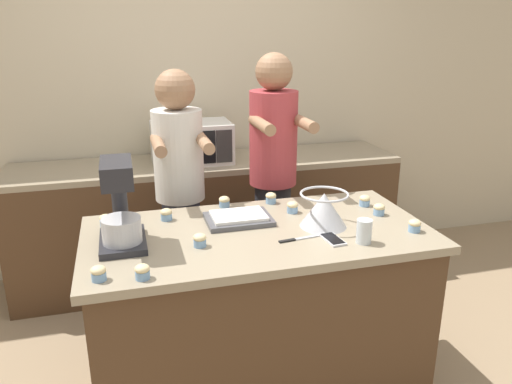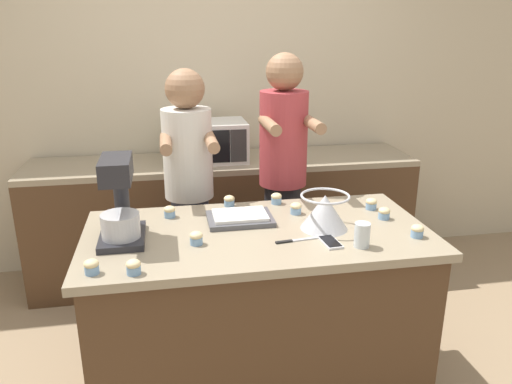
{
  "view_description": "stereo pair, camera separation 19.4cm",
  "coord_description": "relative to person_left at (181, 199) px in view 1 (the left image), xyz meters",
  "views": [
    {
      "loc": [
        -0.59,
        -2.11,
        1.85
      ],
      "look_at": [
        0.0,
        0.04,
        1.1
      ],
      "focal_mm": 35.0,
      "sensor_mm": 36.0,
      "label": 1
    },
    {
      "loc": [
        -0.4,
        -2.15,
        1.85
      ],
      "look_at": [
        0.0,
        0.04,
        1.1
      ],
      "focal_mm": 35.0,
      "sensor_mm": 36.0,
      "label": 2
    }
  ],
  "objects": [
    {
      "name": "cupcake_10",
      "position": [
        0.99,
        -0.89,
        0.07
      ],
      "size": [
        0.06,
        0.06,
        0.06
      ],
      "color": "#759EC6",
      "rests_on": "island_counter"
    },
    {
      "name": "cupcake_3",
      "position": [
        -0.43,
        -0.99,
        0.07
      ],
      "size": [
        0.06,
        0.06,
        0.06
      ],
      "color": "#759EC6",
      "rests_on": "island_counter"
    },
    {
      "name": "cupcake_9",
      "position": [
        -0.12,
        -0.43,
        0.07
      ],
      "size": [
        0.06,
        0.06,
        0.06
      ],
      "color": "#759EC6",
      "rests_on": "island_counter"
    },
    {
      "name": "drinking_glass",
      "position": [
        0.7,
        -0.94,
        0.1
      ],
      "size": [
        0.07,
        0.07,
        0.11
      ],
      "color": "silver",
      "rests_on": "island_counter"
    },
    {
      "name": "person_left",
      "position": [
        0.0,
        0.0,
        0.0
      ],
      "size": [
        0.31,
        0.48,
        1.63
      ],
      "color": "#33384C",
      "rests_on": "ground_plane"
    },
    {
      "name": "stand_mixer",
      "position": [
        -0.34,
        -0.68,
        0.21
      ],
      "size": [
        0.2,
        0.3,
        0.39
      ],
      "color": "#232328",
      "rests_on": "island_counter"
    },
    {
      "name": "cupcake_5",
      "position": [
        0.52,
        -0.5,
        0.07
      ],
      "size": [
        0.06,
        0.06,
        0.06
      ],
      "color": "#759EC6",
      "rests_on": "island_counter"
    },
    {
      "name": "cupcake_0",
      "position": [
        0.2,
        -0.32,
        0.07
      ],
      "size": [
        0.06,
        0.06,
        0.06
      ],
      "color": "#759EC6",
      "rests_on": "island_counter"
    },
    {
      "name": "cupcake_7",
      "position": [
        -0.01,
        -0.79,
        0.07
      ],
      "size": [
        0.06,
        0.06,
        0.06
      ],
      "color": "#759EC6",
      "rests_on": "island_counter"
    },
    {
      "name": "island_counter",
      "position": [
        0.28,
        -0.68,
        -0.42
      ],
      "size": [
        1.63,
        0.82,
        0.92
      ],
      "color": "#4C331E",
      "rests_on": "ground_plane"
    },
    {
      "name": "cupcake_4",
      "position": [
        0.93,
        -0.5,
        0.07
      ],
      "size": [
        0.06,
        0.06,
        0.06
      ],
      "color": "#759EC6",
      "rests_on": "island_counter"
    },
    {
      "name": "cell_phone",
      "position": [
        0.58,
        -0.88,
        0.05
      ],
      "size": [
        0.08,
        0.15,
        0.01
      ],
      "color": "silver",
      "rests_on": "island_counter"
    },
    {
      "name": "microwave_oven",
      "position": [
        0.17,
        0.68,
        0.18
      ],
      "size": [
        0.55,
        0.37,
        0.28
      ],
      "color": "silver",
      "rests_on": "back_counter"
    },
    {
      "name": "cupcake_8",
      "position": [
        -0.27,
        -1.02,
        0.07
      ],
      "size": [
        0.06,
        0.06,
        0.06
      ],
      "color": "#759EC6",
      "rests_on": "island_counter"
    },
    {
      "name": "knife",
      "position": [
        0.43,
        -0.83,
        0.05
      ],
      "size": [
        0.22,
        0.04,
        0.01
      ],
      "color": "#BCBCC1",
      "rests_on": "island_counter"
    },
    {
      "name": "back_wall",
      "position": [
        0.28,
        1.03,
        0.47
      ],
      "size": [
        10.0,
        0.06,
        2.7
      ],
      "color": "beige",
      "rests_on": "ground_plane"
    },
    {
      "name": "cupcake_1",
      "position": [
        -0.41,
        -0.43,
        0.07
      ],
      "size": [
        0.06,
        0.06,
        0.06
      ],
      "color": "#759EC6",
      "rests_on": "island_counter"
    },
    {
      "name": "cupcake_6",
      "position": [
        0.46,
        -0.33,
        0.07
      ],
      "size": [
        0.06,
        0.06,
        0.06
      ],
      "color": "#759EC6",
      "rests_on": "island_counter"
    },
    {
      "name": "back_counter",
      "position": [
        0.28,
        0.68,
        -0.42
      ],
      "size": [
        2.8,
        0.6,
        0.92
      ],
      "color": "#4C331E",
      "rests_on": "ground_plane"
    },
    {
      "name": "baking_tray",
      "position": [
        0.22,
        -0.55,
        0.06
      ],
      "size": [
        0.32,
        0.23,
        0.04
      ],
      "color": "#4C4C51",
      "rests_on": "island_counter"
    },
    {
      "name": "cupcake_2",
      "position": [
        0.94,
        -0.65,
        0.07
      ],
      "size": [
        0.06,
        0.06,
        0.06
      ],
      "color": "#759EC6",
      "rests_on": "island_counter"
    },
    {
      "name": "person_right",
      "position": [
        0.57,
        0.0,
        0.04
      ],
      "size": [
        0.31,
        0.48,
        1.71
      ],
      "color": "#232328",
      "rests_on": "ground_plane"
    },
    {
      "name": "mixing_bowl",
      "position": [
        0.6,
        -0.71,
        0.13
      ],
      "size": [
        0.24,
        0.24,
        0.17
      ],
      "color": "#BCBCC1",
      "rests_on": "island_counter"
    }
  ]
}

